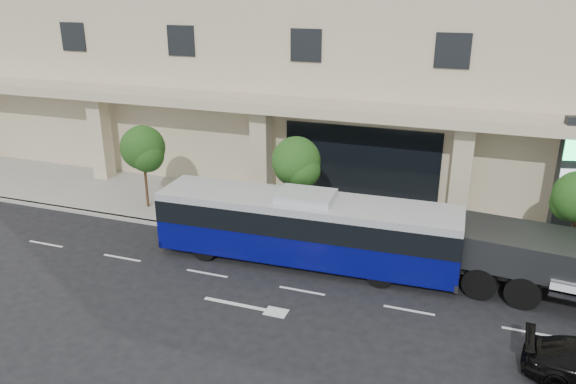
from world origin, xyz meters
The scene contains 8 objects.
ground centered at (0.00, 0.00, 0.00)m, with size 120.00×120.00×0.00m, color black.
sidewalk centered at (0.00, 5.00, 0.07)m, with size 120.00×6.00×0.15m, color gray.
curb centered at (0.00, 2.00, 0.07)m, with size 120.00×0.30×0.15m, color gray.
convention_center centered at (0.00, 15.42, 9.97)m, with size 60.00×17.60×20.00m.
tree_left centered at (-9.97, 3.59, 3.11)m, with size 2.27×2.20×4.22m.
tree_mid centered at (-1.97, 3.59, 3.26)m, with size 2.28×2.20×4.38m.
city_bus centered at (-0.62, 0.76, 1.58)m, with size 12.32×3.01×3.10m.
signage_pylon centered at (9.57, 6.06, 3.02)m, with size 1.48×0.82×5.64m.
Camera 1 is at (5.73, -19.09, 10.89)m, focal length 35.00 mm.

